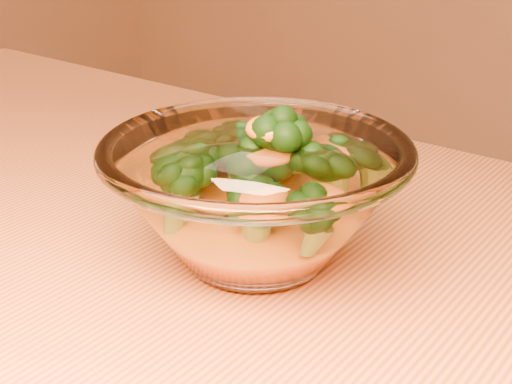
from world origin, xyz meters
The scene contains 3 objects.
glass_bowl centered at (0.09, 0.11, 0.80)m, with size 0.20×0.20×0.09m.
cheese_sauce centered at (0.09, 0.11, 0.78)m, with size 0.12×0.12×0.03m, color orange.
broccoli_heap centered at (0.09, 0.12, 0.81)m, with size 0.13×0.13×0.08m.
Camera 1 is at (0.35, -0.22, 0.99)m, focal length 50.00 mm.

